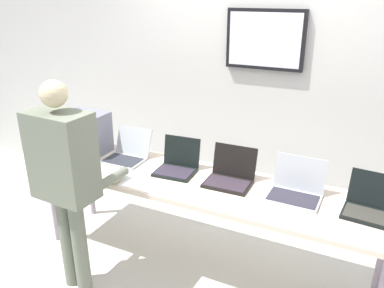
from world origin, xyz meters
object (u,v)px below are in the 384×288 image
laptop_station_0 (127,153)px  laptop_station_3 (296,189)px  workbench (200,188)px  laptop_station_2 (230,175)px  person (65,171)px  laptop_station_4 (371,205)px  laptop_station_1 (178,164)px  equipment_box (83,134)px

laptop_station_0 → laptop_station_3: bearing=-0.9°
workbench → laptop_station_0: bearing=171.6°
laptop_station_2 → laptop_station_3: 0.49m
laptop_station_3 → person: person is taller
laptop_station_2 → laptop_station_3: bearing=-0.5°
laptop_station_2 → laptop_station_4: 0.98m
laptop_station_0 → laptop_station_3: 1.44m
laptop_station_3 → laptop_station_1: bearing=179.8°
laptop_station_2 → laptop_station_4: bearing=-0.8°
laptop_station_2 → workbench: bearing=-156.2°
laptop_station_4 → person: size_ratio=0.22×
laptop_station_3 → laptop_station_0: bearing=179.1°
workbench → laptop_station_0: laptop_station_0 is taller
laptop_station_3 → laptop_station_4: (0.49, -0.01, -0.01)m
equipment_box → person: person is taller
laptop_station_1 → laptop_station_3: (0.94, -0.00, 0.00)m
equipment_box → person: bearing=-57.8°
person → workbench: bearing=39.8°
workbench → laptop_station_3: 0.71m
equipment_box → laptop_station_0: (0.43, 0.05, -0.12)m
person → laptop_station_4: bearing=19.9°
laptop_station_2 → laptop_station_4: size_ratio=0.99×
equipment_box → laptop_station_4: size_ratio=1.12×
equipment_box → laptop_station_0: equipment_box is taller
workbench → laptop_station_4: laptop_station_4 is taller
person → laptop_station_1: bearing=54.9°
laptop_station_3 → workbench: bearing=-172.9°
laptop_station_1 → laptop_station_2: same height
laptop_station_2 → laptop_station_3: laptop_station_3 is taller
laptop_station_1 → laptop_station_3: size_ratio=0.90×
workbench → laptop_station_3: bearing=7.1°
equipment_box → laptop_station_1: size_ratio=1.19×
workbench → laptop_station_4: (1.19, 0.08, 0.11)m
workbench → laptop_station_4: bearing=3.7°
equipment_box → person: (0.43, -0.69, 0.02)m
laptop_station_0 → laptop_station_1: 0.50m
laptop_station_0 → equipment_box: bearing=-174.0°
laptop_station_1 → person: bearing=-125.1°
laptop_station_2 → laptop_station_0: bearing=178.8°
laptop_station_4 → person: bearing=-160.1°
equipment_box → laptop_station_1: 0.94m
person → laptop_station_3: bearing=26.1°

